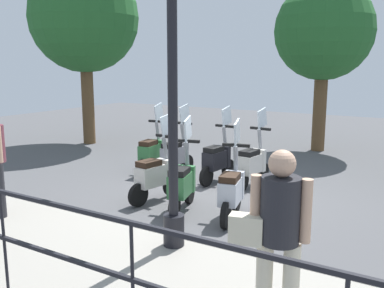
{
  "coord_description": "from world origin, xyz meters",
  "views": [
    {
      "loc": [
        -6.62,
        -3.6,
        2.4
      ],
      "look_at": [
        0.2,
        0.5,
        0.9
      ],
      "focal_mm": 40.0,
      "sensor_mm": 36.0,
      "label": 1
    }
  ],
  "objects_px": {
    "tree_distant": "(324,32)",
    "scooter_near_1": "(182,183)",
    "scooter_far_3": "(152,152)",
    "pedestrian_with_bag": "(277,230)",
    "scooter_near_0": "(232,189)",
    "scooter_far_1": "(218,159)",
    "scooter_near_2": "(155,174)",
    "scooter_far_2": "(176,155)",
    "tree_large": "(84,18)",
    "scooter_far_0": "(253,163)",
    "lamp_post_near": "(173,101)"
  },
  "relations": [
    {
      "from": "scooter_near_0",
      "to": "scooter_far_2",
      "type": "relative_size",
      "value": 1.0
    },
    {
      "from": "pedestrian_with_bag",
      "to": "scooter_near_0",
      "type": "height_order",
      "value": "pedestrian_with_bag"
    },
    {
      "from": "pedestrian_with_bag",
      "to": "scooter_far_3",
      "type": "distance_m",
      "value": 6.18
    },
    {
      "from": "pedestrian_with_bag",
      "to": "scooter_near_2",
      "type": "xyz_separation_m",
      "value": [
        2.74,
        3.21,
        -0.6
      ]
    },
    {
      "from": "pedestrian_with_bag",
      "to": "scooter_near_0",
      "type": "distance_m",
      "value": 3.16
    },
    {
      "from": "scooter_near_0",
      "to": "scooter_near_2",
      "type": "bearing_deg",
      "value": 72.07
    },
    {
      "from": "tree_large",
      "to": "scooter_far_3",
      "type": "relative_size",
      "value": 3.45
    },
    {
      "from": "scooter_far_3",
      "to": "pedestrian_with_bag",
      "type": "bearing_deg",
      "value": -140.48
    },
    {
      "from": "scooter_far_0",
      "to": "scooter_far_1",
      "type": "relative_size",
      "value": 1.0
    },
    {
      "from": "scooter_near_1",
      "to": "scooter_far_2",
      "type": "relative_size",
      "value": 1.0
    },
    {
      "from": "tree_large",
      "to": "scooter_near_2",
      "type": "relative_size",
      "value": 3.45
    },
    {
      "from": "tree_large",
      "to": "scooter_far_1",
      "type": "relative_size",
      "value": 3.45
    },
    {
      "from": "pedestrian_with_bag",
      "to": "tree_large",
      "type": "distance_m",
      "value": 10.65
    },
    {
      "from": "scooter_near_1",
      "to": "scooter_far_1",
      "type": "bearing_deg",
      "value": -5.0
    },
    {
      "from": "scooter_far_1",
      "to": "lamp_post_near",
      "type": "bearing_deg",
      "value": -156.49
    },
    {
      "from": "pedestrian_with_bag",
      "to": "tree_distant",
      "type": "distance_m",
      "value": 9.23
    },
    {
      "from": "tree_distant",
      "to": "scooter_far_0",
      "type": "xyz_separation_m",
      "value": [
        -4.29,
        0.15,
        -2.75
      ]
    },
    {
      "from": "scooter_far_3",
      "to": "scooter_far_0",
      "type": "bearing_deg",
      "value": -92.0
    },
    {
      "from": "scooter_near_1",
      "to": "scooter_near_2",
      "type": "distance_m",
      "value": 0.72
    },
    {
      "from": "scooter_far_1",
      "to": "scooter_far_3",
      "type": "xyz_separation_m",
      "value": [
        -0.12,
        1.57,
        0.0
      ]
    },
    {
      "from": "pedestrian_with_bag",
      "to": "scooter_near_1",
      "type": "xyz_separation_m",
      "value": [
        2.54,
        2.52,
        -0.6
      ]
    },
    {
      "from": "pedestrian_with_bag",
      "to": "scooter_far_3",
      "type": "xyz_separation_m",
      "value": [
        4.29,
        4.42,
        -0.6
      ]
    },
    {
      "from": "lamp_post_near",
      "to": "scooter_far_1",
      "type": "xyz_separation_m",
      "value": [
        3.35,
        1.14,
        -1.49
      ]
    },
    {
      "from": "scooter_far_1",
      "to": "tree_distant",
      "type": "bearing_deg",
      "value": -6.95
    },
    {
      "from": "pedestrian_with_bag",
      "to": "scooter_near_2",
      "type": "bearing_deg",
      "value": 37.22
    },
    {
      "from": "tree_large",
      "to": "scooter_far_0",
      "type": "height_order",
      "value": "tree_large"
    },
    {
      "from": "tree_large",
      "to": "scooter_near_1",
      "type": "xyz_separation_m",
      "value": [
        -3.71,
        -5.7,
        -3.21
      ]
    },
    {
      "from": "tree_distant",
      "to": "scooter_far_3",
      "type": "bearing_deg",
      "value": 151.09
    },
    {
      "from": "scooter_near_2",
      "to": "tree_large",
      "type": "bearing_deg",
      "value": 64.61
    },
    {
      "from": "tree_large",
      "to": "scooter_far_3",
      "type": "height_order",
      "value": "tree_large"
    },
    {
      "from": "scooter_far_1",
      "to": "scooter_far_2",
      "type": "bearing_deg",
      "value": 99.71
    },
    {
      "from": "scooter_near_2",
      "to": "scooter_far_2",
      "type": "bearing_deg",
      "value": 30.39
    },
    {
      "from": "tree_large",
      "to": "lamp_post_near",
      "type": "bearing_deg",
      "value": -128.55
    },
    {
      "from": "lamp_post_near",
      "to": "scooter_far_0",
      "type": "xyz_separation_m",
      "value": [
        3.4,
        0.39,
        -1.49
      ]
    },
    {
      "from": "tree_large",
      "to": "scooter_far_0",
      "type": "relative_size",
      "value": 3.45
    },
    {
      "from": "lamp_post_near",
      "to": "scooter_far_1",
      "type": "relative_size",
      "value": 2.68
    },
    {
      "from": "pedestrian_with_bag",
      "to": "tree_distant",
      "type": "bearing_deg",
      "value": 0.26
    },
    {
      "from": "tree_distant",
      "to": "scooter_far_3",
      "type": "distance_m",
      "value": 5.8
    },
    {
      "from": "scooter_far_1",
      "to": "scooter_far_0",
      "type": "bearing_deg",
      "value": -81.21
    },
    {
      "from": "scooter_near_0",
      "to": "tree_large",
      "type": "bearing_deg",
      "value": 47.5
    },
    {
      "from": "tree_distant",
      "to": "scooter_near_1",
      "type": "xyz_separation_m",
      "value": [
        -6.22,
        0.57,
        -2.75
      ]
    },
    {
      "from": "scooter_near_1",
      "to": "scooter_near_2",
      "type": "bearing_deg",
      "value": 58.6
    },
    {
      "from": "scooter_near_0",
      "to": "scooter_far_1",
      "type": "distance_m",
      "value": 2.14
    },
    {
      "from": "scooter_near_1",
      "to": "pedestrian_with_bag",
      "type": "bearing_deg",
      "value": -150.21
    },
    {
      "from": "scooter_near_2",
      "to": "scooter_far_2",
      "type": "xyz_separation_m",
      "value": [
        1.58,
        0.6,
        0.0
      ]
    },
    {
      "from": "lamp_post_near",
      "to": "pedestrian_with_bag",
      "type": "xyz_separation_m",
      "value": [
        -1.06,
        -1.71,
        -0.89
      ]
    },
    {
      "from": "scooter_near_0",
      "to": "scooter_far_3",
      "type": "distance_m",
      "value": 3.22
    },
    {
      "from": "scooter_near_0",
      "to": "scooter_far_1",
      "type": "relative_size",
      "value": 1.0
    },
    {
      "from": "tree_large",
      "to": "tree_distant",
      "type": "relative_size",
      "value": 1.16
    },
    {
      "from": "scooter_near_1",
      "to": "scooter_far_1",
      "type": "relative_size",
      "value": 1.0
    }
  ]
}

